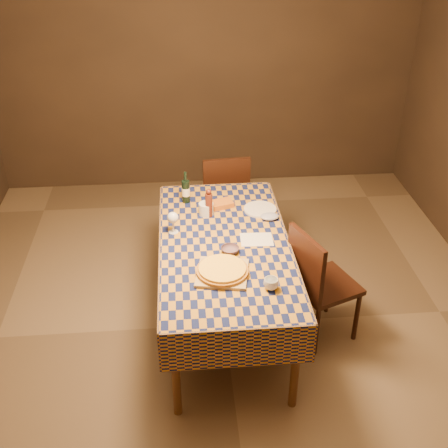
% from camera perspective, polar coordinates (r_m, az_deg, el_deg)
% --- Properties ---
extents(room, '(5.00, 5.10, 2.70)m').
position_cam_1_polar(room, '(3.74, 0.07, 5.48)').
color(room, brown).
rests_on(room, ground).
extents(dining_table, '(0.94, 1.84, 0.77)m').
position_cam_1_polar(dining_table, '(4.08, 0.06, -2.84)').
color(dining_table, brown).
rests_on(dining_table, ground).
extents(cutting_board, '(0.39, 0.39, 0.02)m').
position_cam_1_polar(cutting_board, '(3.72, -0.17, -5.00)').
color(cutting_board, tan).
rests_on(cutting_board, dining_table).
extents(pizza, '(0.36, 0.36, 0.03)m').
position_cam_1_polar(pizza, '(3.70, -0.17, -4.67)').
color(pizza, '#A1641A').
rests_on(pizza, cutting_board).
extents(pepper_mill, '(0.06, 0.06, 0.23)m').
position_cam_1_polar(pepper_mill, '(4.31, -1.55, 2.09)').
color(pepper_mill, '#511E12').
rests_on(pepper_mill, dining_table).
extents(bowl, '(0.14, 0.14, 0.04)m').
position_cam_1_polar(bowl, '(3.92, 0.63, -2.66)').
color(bowl, '#5E454F').
rests_on(bowl, dining_table).
extents(wine_glass, '(0.08, 0.08, 0.17)m').
position_cam_1_polar(wine_glass, '(4.11, -5.23, 0.57)').
color(wine_glass, silver).
rests_on(wine_glass, dining_table).
extents(wine_bottle, '(0.07, 0.07, 0.26)m').
position_cam_1_polar(wine_bottle, '(4.52, -3.90, 3.38)').
color(wine_bottle, black).
rests_on(wine_bottle, dining_table).
extents(deli_tub, '(0.13, 0.13, 0.10)m').
position_cam_1_polar(deli_tub, '(4.36, -1.82, 1.55)').
color(deli_tub, silver).
rests_on(deli_tub, dining_table).
extents(takeout_container, '(0.20, 0.17, 0.04)m').
position_cam_1_polar(takeout_container, '(4.48, -0.24, 2.05)').
color(takeout_container, '#BA6218').
rests_on(takeout_container, dining_table).
extents(white_plate, '(0.31, 0.31, 0.01)m').
position_cam_1_polar(white_plate, '(4.44, 3.68, 1.50)').
color(white_plate, silver).
rests_on(white_plate, dining_table).
extents(tumbler, '(0.13, 0.13, 0.08)m').
position_cam_1_polar(tumbler, '(3.59, 4.80, -6.08)').
color(tumbler, white).
rests_on(tumbler, dining_table).
extents(flour_patch, '(0.24, 0.19, 0.00)m').
position_cam_1_polar(flour_patch, '(4.08, 3.33, -1.58)').
color(flour_patch, silver).
rests_on(flour_patch, dining_table).
extents(flour_bag, '(0.15, 0.12, 0.04)m').
position_cam_1_polar(flour_bag, '(4.32, 4.65, 0.77)').
color(flour_bag, '#98A0C3').
rests_on(flour_bag, dining_table).
extents(chair_far, '(0.45, 0.46, 0.93)m').
position_cam_1_polar(chair_far, '(5.19, 0.05, 3.06)').
color(chair_far, black).
rests_on(chair_far, ground).
extents(chair_right, '(0.55, 0.55, 0.93)m').
position_cam_1_polar(chair_right, '(4.14, 9.42, -5.65)').
color(chair_right, black).
rests_on(chair_right, ground).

